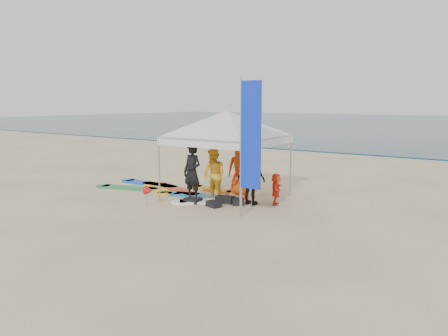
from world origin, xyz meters
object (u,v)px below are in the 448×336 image
person_orange_a (244,176)px  marker_pennant (149,191)px  person_black_a (192,172)px  person_seated (276,189)px  feather_flag (250,137)px  person_black_b (251,179)px  person_yellow (214,175)px  person_orange_b (241,169)px  surfboard_spread (173,190)px  canopy_tent (227,111)px

person_orange_a → marker_pennant: bearing=52.3°
person_black_a → person_seated: 2.81m
feather_flag → person_black_b: bearing=119.6°
person_yellow → feather_flag: bearing=-20.5°
person_orange_a → person_orange_b: size_ratio=0.85×
person_black_a → person_black_b: size_ratio=1.14×
person_black_b → surfboard_spread: person_black_b is taller
person_orange_a → surfboard_spread: size_ratio=0.27×
person_yellow → person_orange_a: size_ratio=1.10×
person_black_a → surfboard_spread: bearing=158.4°
person_orange_a → marker_pennant: size_ratio=2.46×
person_yellow → person_orange_b: person_orange_b is taller
person_yellow → surfboard_spread: bearing=-178.6°
person_yellow → person_orange_b: bearing=93.5°
person_orange_a → person_black_b: 0.83m
person_yellow → person_seated: person_yellow is taller
person_yellow → person_orange_a: bearing=59.2°
person_seated → marker_pennant: person_seated is taller
person_orange_b → surfboard_spread: (-2.33, -0.92, -0.89)m
person_orange_a → surfboard_spread: person_orange_a is taller
person_orange_b → feather_flag: size_ratio=0.47×
person_black_a → person_seated: bearing=25.0°
person_orange_b → feather_flag: (2.02, -2.72, 1.38)m
person_black_a → person_orange_a: (1.34, 1.09, -0.16)m
person_yellow → surfboard_spread: size_ratio=0.30×
person_black_a → feather_flag: (2.86, -1.06, 1.36)m
feather_flag → person_yellow: bearing=147.7°
person_black_a → person_yellow: person_black_a is taller
person_yellow → person_orange_a: (0.70, 0.76, -0.08)m
person_orange_b → surfboard_spread: person_orange_b is taller
person_black_b → marker_pennant: 3.21m
person_yellow → feather_flag: size_ratio=0.44×
person_yellow → marker_pennant: 2.19m
person_orange_a → feather_flag: size_ratio=0.40×
person_orange_b → surfboard_spread: size_ratio=0.32×
person_yellow → person_seated: size_ratio=1.71×
canopy_tent → surfboard_spread: 3.72m
feather_flag → marker_pennant: feather_flag is taller
person_black_a → marker_pennant: bearing=-106.4°
person_orange_a → marker_pennant: person_orange_a is taller
person_black_b → person_orange_b: person_orange_b is taller
person_yellow → canopy_tent: (0.19, 0.47, 2.08)m
person_yellow → person_seated: bearing=29.9°
canopy_tent → surfboard_spread: bearing=-178.1°
person_orange_a → feather_flag: bearing=124.1°
person_yellow → person_seated: (1.96, 0.64, -0.36)m
person_orange_b → marker_pennant: size_ratio=2.90×
canopy_tent → feather_flag: 2.83m
surfboard_spread → person_black_b: bearing=-3.3°
person_orange_a → person_seated: bearing=173.7°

